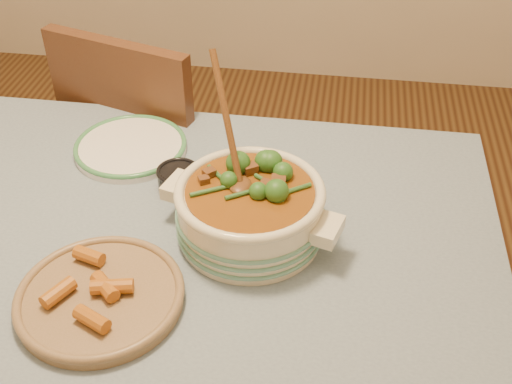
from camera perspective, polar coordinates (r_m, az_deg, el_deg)
dining_table at (r=1.46m, az=-12.89°, el=-6.82°), size 1.68×1.08×0.76m
stew_casserole at (r=1.32m, az=-0.56°, el=-1.31°), size 0.39×0.37×0.37m
white_plate at (r=1.65m, az=-11.09°, el=3.98°), size 0.31×0.31×0.02m
condiment_bowl at (r=1.49m, az=-6.90°, el=1.30°), size 0.12×0.12×0.05m
fried_plate at (r=1.26m, az=-13.72°, el=-8.85°), size 0.34×0.34×0.05m
chair_far at (r=2.04m, az=-9.20°, el=3.77°), size 0.55×0.55×0.95m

